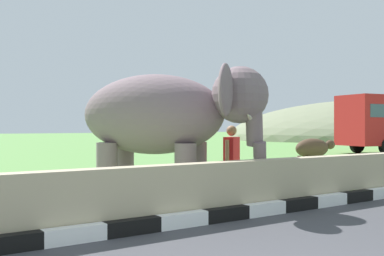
{
  "coord_description": "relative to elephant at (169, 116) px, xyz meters",
  "views": [
    {
      "loc": [
        -3.16,
        -2.41,
        1.63
      ],
      "look_at": [
        2.43,
        5.69,
        1.6
      ],
      "focal_mm": 43.99,
      "sensor_mm": 36.0,
      "label": 1
    }
  ],
  "objects": [
    {
      "name": "person_handler",
      "position": [
        1.38,
        -0.39,
        -0.92
      ],
      "size": [
        0.61,
        0.41,
        1.66
      ],
      "color": "navy",
      "rests_on": "ground_plane"
    },
    {
      "name": "barrier_parapet",
      "position": [
        -0.07,
        -1.82,
        -1.35
      ],
      "size": [
        28.0,
        0.36,
        1.0
      ],
      "primitive_type": "cube",
      "color": "tan",
      "rests_on": "ground_plane"
    },
    {
      "name": "cow_near",
      "position": [
        7.2,
        2.33,
        -0.98
      ],
      "size": [
        1.88,
        0.6,
        1.23
      ],
      "color": "#473323",
      "rests_on": "ground_plane"
    },
    {
      "name": "striped_curb",
      "position": [
        -2.42,
        -2.12,
        -1.73
      ],
      "size": [
        16.2,
        0.2,
        0.24
      ],
      "color": "white",
      "rests_on": "ground_plane"
    },
    {
      "name": "elephant",
      "position": [
        0.0,
        0.0,
        0.0
      ],
      "size": [
        3.75,
        3.9,
        2.85
      ],
      "color": "slate",
      "rests_on": "ground_plane"
    }
  ]
}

